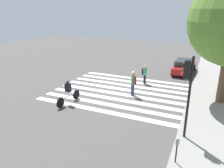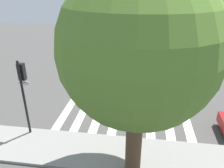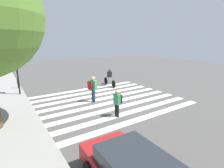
{
  "view_description": "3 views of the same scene",
  "coord_description": "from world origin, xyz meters",
  "views": [
    {
      "loc": [
        14.86,
        5.95,
        6.09
      ],
      "look_at": [
        0.79,
        -0.39,
        0.81
      ],
      "focal_mm": 35.0,
      "sensor_mm": 36.0,
      "label": 1
    },
    {
      "loc": [
        -0.87,
        14.27,
        7.36
      ],
      "look_at": [
        1.13,
        0.28,
        0.95
      ],
      "focal_mm": 35.0,
      "sensor_mm": 36.0,
      "label": 2
    },
    {
      "loc": [
        -10.42,
        6.61,
        4.32
      ],
      "look_at": [
        -0.75,
        0.2,
        1.43
      ],
      "focal_mm": 28.0,
      "sensor_mm": 36.0,
      "label": 3
    }
  ],
  "objects": [
    {
      "name": "crosswalk_stripes",
      "position": [
        -0.0,
        0.0,
        0.0
      ],
      "size": [
        7.89,
        10.0,
        0.01
      ],
      "color": "white",
      "rests_on": "ground_plane"
    },
    {
      "name": "pedestrian_adult_tall_backpack",
      "position": [
        -2.69,
        1.11,
        0.94
      ],
      "size": [
        0.45,
        0.38,
        1.6
      ],
      "rotation": [
        0.0,
        0.0,
        0.04
      ],
      "color": "black",
      "rests_on": "ground_plane"
    },
    {
      "name": "pedestrian_adult_yellow_jacket",
      "position": [
        0.34,
        1.13,
        1.09
      ],
      "size": [
        0.56,
        0.54,
        1.86
      ],
      "rotation": [
        0.0,
        0.0,
        3.49
      ],
      "color": "navy",
      "rests_on": "ground_plane"
    },
    {
      "name": "sidewalk_curb",
      "position": [
        0.0,
        6.25,
        0.07
      ],
      "size": [
        36.0,
        2.5,
        0.14
      ],
      "color": "gray",
      "rests_on": "ground_plane"
    },
    {
      "name": "cyclist_near_curb",
      "position": [
        3.56,
        -2.38,
        0.87
      ],
      "size": [
        2.34,
        0.42,
        1.64
      ],
      "rotation": [
        0.0,
        0.0,
        -0.09
      ],
      "color": "black",
      "rests_on": "ground_plane"
    },
    {
      "name": "traffic_light",
      "position": [
        4.85,
        5.22,
        2.92
      ],
      "size": [
        0.6,
        0.5,
        4.17
      ],
      "color": "black",
      "rests_on": "ground_plane"
    },
    {
      "name": "parking_meter",
      "position": [
        7.0,
        5.27,
        0.96
      ],
      "size": [
        0.15,
        0.15,
        1.28
      ],
      "color": "black",
      "rests_on": "ground_plane"
    },
    {
      "name": "ground_plane",
      "position": [
        0.0,
        0.0,
        0.0
      ],
      "size": [
        60.0,
        60.0,
        0.0
      ],
      "primitive_type": "plane",
      "color": "#4C4947"
    }
  ]
}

